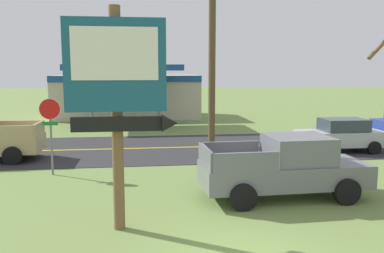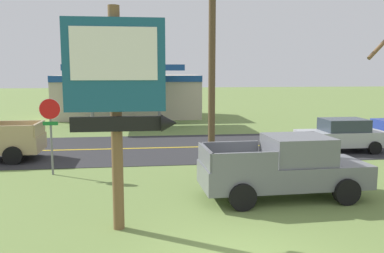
# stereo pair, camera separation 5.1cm
# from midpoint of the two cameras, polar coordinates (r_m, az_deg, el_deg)

# --- Properties ---
(road_asphalt) EXTENTS (140.00, 8.00, 0.02)m
(road_asphalt) POSITION_cam_midpoint_polar(r_m,az_deg,el_deg) (21.26, -1.61, -2.96)
(road_asphalt) COLOR #2B2B2D
(road_asphalt) RESTS_ON ground
(road_centre_line) EXTENTS (126.00, 0.20, 0.01)m
(road_centre_line) POSITION_cam_midpoint_polar(r_m,az_deg,el_deg) (21.26, -1.61, -2.93)
(road_centre_line) COLOR gold
(road_centre_line) RESTS_ON road_asphalt
(motel_sign) EXTENTS (2.69, 0.54, 5.53)m
(motel_sign) POSITION_cam_midpoint_polar(r_m,az_deg,el_deg) (9.96, -10.19, 5.43)
(motel_sign) COLOR brown
(motel_sign) RESTS_ON ground
(stop_sign) EXTENTS (0.80, 0.08, 2.95)m
(stop_sign) POSITION_cam_midpoint_polar(r_m,az_deg,el_deg) (16.35, -19.13, 0.50)
(stop_sign) COLOR slate
(stop_sign) RESTS_ON ground
(utility_pole) EXTENTS (1.67, 0.26, 9.65)m
(utility_pole) POSITION_cam_midpoint_polar(r_m,az_deg,el_deg) (15.29, 2.92, 12.00)
(utility_pole) COLOR brown
(utility_pole) RESTS_ON ground
(gas_station) EXTENTS (12.00, 11.50, 4.40)m
(gas_station) POSITION_cam_midpoint_polar(r_m,az_deg,el_deg) (35.31, -8.87, 4.41)
(gas_station) COLOR beige
(gas_station) RESTS_ON ground
(pickup_grey_parked_on_lawn) EXTENTS (5.27, 2.38, 1.96)m
(pickup_grey_parked_on_lawn) POSITION_cam_midpoint_polar(r_m,az_deg,el_deg) (13.20, 13.06, -5.62)
(pickup_grey_parked_on_lawn) COLOR slate
(pickup_grey_parked_on_lawn) RESTS_ON ground
(car_silver_near_lane) EXTENTS (4.20, 2.00, 1.64)m
(car_silver_near_lane) POSITION_cam_midpoint_polar(r_m,az_deg,el_deg) (21.44, 20.24, -1.13)
(car_silver_near_lane) COLOR #A8AAAF
(car_silver_near_lane) RESTS_ON ground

